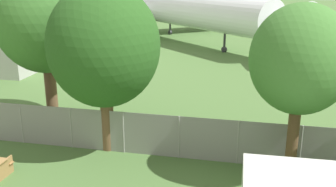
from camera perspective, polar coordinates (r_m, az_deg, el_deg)
The scene contains 5 objects.
perimeter_fence at distance 17.87m, azimuth -6.48°, elevation -5.63°, with size 56.07×0.07×1.96m.
airplane at distance 49.75m, azimuth -1.02°, elevation 12.46°, with size 33.89×32.19×11.36m.
tree_near_hangar at distance 15.26m, azimuth 18.67°, elevation 4.59°, with size 3.76×3.76×6.89m.
tree_left_of_cabin at distance 17.25m, azimuth -9.30°, elevation 6.76°, with size 4.90×4.90×7.54m.
tree_behind_benches at distance 21.50m, azimuth -17.49°, elevation 10.37°, with size 5.21×5.21×8.51m.
Camera 1 is at (5.43, -5.74, 7.88)m, focal length 42.00 mm.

